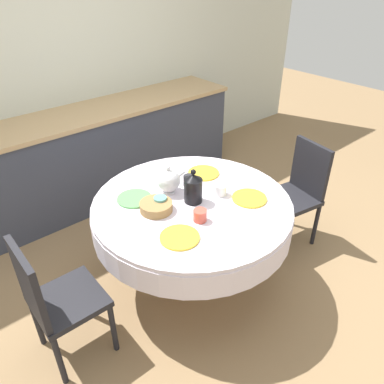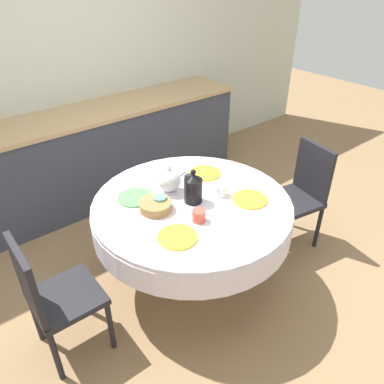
{
  "view_description": "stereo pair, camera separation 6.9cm",
  "coord_description": "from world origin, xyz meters",
  "px_view_note": "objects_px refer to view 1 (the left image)",
  "views": [
    {
      "loc": [
        -1.42,
        -1.65,
        2.2
      ],
      "look_at": [
        0.0,
        0.0,
        0.82
      ],
      "focal_mm": 35.0,
      "sensor_mm": 36.0,
      "label": 1
    },
    {
      "loc": [
        -1.37,
        -1.69,
        2.2
      ],
      "look_at": [
        0.0,
        0.0,
        0.82
      ],
      "focal_mm": 35.0,
      "sensor_mm": 36.0,
      "label": 2
    }
  ],
  "objects_px": {
    "chair_left": "(298,189)",
    "coffee_carafe": "(193,188)",
    "chair_right": "(54,298)",
    "teapot": "(169,180)"
  },
  "relations": [
    {
      "from": "chair_left",
      "to": "coffee_carafe",
      "type": "relative_size",
      "value": 3.61
    },
    {
      "from": "chair_right",
      "to": "coffee_carafe",
      "type": "xyz_separation_m",
      "value": [
        1.06,
        -0.02,
        0.33
      ]
    },
    {
      "from": "coffee_carafe",
      "to": "teapot",
      "type": "distance_m",
      "value": 0.22
    },
    {
      "from": "chair_right",
      "to": "chair_left",
      "type": "bearing_deg",
      "value": 85.25
    },
    {
      "from": "coffee_carafe",
      "to": "teapot",
      "type": "height_order",
      "value": "coffee_carafe"
    },
    {
      "from": "chair_right",
      "to": "coffee_carafe",
      "type": "height_order",
      "value": "coffee_carafe"
    },
    {
      "from": "teapot",
      "to": "chair_left",
      "type": "bearing_deg",
      "value": -20.39
    },
    {
      "from": "chair_left",
      "to": "coffee_carafe",
      "type": "xyz_separation_m",
      "value": [
        -1.02,
        0.19,
        0.33
      ]
    },
    {
      "from": "coffee_carafe",
      "to": "teapot",
      "type": "bearing_deg",
      "value": 104.27
    },
    {
      "from": "chair_left",
      "to": "chair_right",
      "type": "distance_m",
      "value": 2.09
    }
  ]
}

